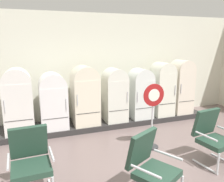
{
  "coord_description": "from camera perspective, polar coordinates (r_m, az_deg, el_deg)",
  "views": [
    {
      "loc": [
        -2.01,
        -2.85,
        2.34
      ],
      "look_at": [
        0.04,
        2.75,
        1.03
      ],
      "focal_mm": 36.74,
      "sensor_mm": 36.0,
      "label": 1
    }
  ],
  "objects": [
    {
      "name": "refrigerator_6",
      "position": [
        7.33,
        16.88,
        1.45
      ],
      "size": [
        0.58,
        0.61,
        1.63
      ],
      "color": "silver",
      "rests_on": "display_plinth"
    },
    {
      "name": "armchair_left",
      "position": [
        3.89,
        -19.66,
        -15.52
      ],
      "size": [
        0.67,
        0.69,
        1.05
      ],
      "color": "silver",
      "rests_on": "ground"
    },
    {
      "name": "refrigerator_0",
      "position": [
        5.92,
        -22.37,
        -1.87
      ],
      "size": [
        0.67,
        0.63,
        1.57
      ],
      "color": "white",
      "rests_on": "display_plinth"
    },
    {
      "name": "armchair_center",
      "position": [
        3.57,
        9.62,
        -17.57
      ],
      "size": [
        0.83,
        0.86,
        1.05
      ],
      "color": "silver",
      "rests_on": "ground"
    },
    {
      "name": "sign_stand",
      "position": [
        5.08,
        10.07,
        -6.2
      ],
      "size": [
        0.49,
        0.32,
        1.46
      ],
      "color": "#2D2D30",
      "rests_on": "ground"
    },
    {
      "name": "refrigerator_3",
      "position": [
        6.31,
        0.7,
        -0.57
      ],
      "size": [
        0.6,
        0.64,
        1.47
      ],
      "color": "silver",
      "rests_on": "display_plinth"
    },
    {
      "name": "back_wall",
      "position": [
        6.86,
        -2.91,
        5.93
      ],
      "size": [
        11.76,
        0.12,
        3.11
      ],
      "color": "silver",
      "rests_on": "ground"
    },
    {
      "name": "display_plinth",
      "position": [
        6.62,
        -1.12,
        -7.65
      ],
      "size": [
        5.98,
        0.95,
        0.14
      ],
      "primitive_type": "cube",
      "color": "#2D2C2C",
      "rests_on": "ground"
    },
    {
      "name": "refrigerator_2",
      "position": [
        6.09,
        -6.73,
        -0.68
      ],
      "size": [
        0.67,
        0.68,
        1.56
      ],
      "color": "silver",
      "rests_on": "display_plinth"
    },
    {
      "name": "refrigerator_5",
      "position": [
        6.96,
        12.43,
        0.91
      ],
      "size": [
        0.58,
        0.63,
        1.58
      ],
      "color": "silver",
      "rests_on": "display_plinth"
    },
    {
      "name": "refrigerator_4",
      "position": [
        6.62,
        7.12,
        -0.24
      ],
      "size": [
        0.61,
        0.61,
        1.43
      ],
      "color": "silver",
      "rests_on": "display_plinth"
    },
    {
      "name": "armchair_right",
      "position": [
        4.9,
        23.66,
        -9.91
      ],
      "size": [
        0.7,
        0.73,
        1.05
      ],
      "color": "silver",
      "rests_on": "ground"
    },
    {
      "name": "refrigerator_1",
      "position": [
        5.98,
        -14.44,
        -2.03
      ],
      "size": [
        0.66,
        0.69,
        1.42
      ],
      "color": "white",
      "rests_on": "display_plinth"
    }
  ]
}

